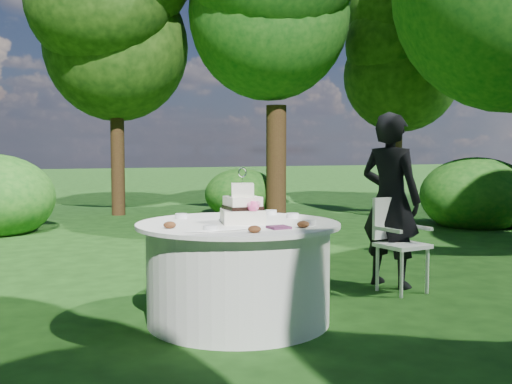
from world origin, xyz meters
The scene contains 9 objects.
ground centered at (0.00, 0.00, 0.00)m, with size 80.00×80.00×0.00m, color #14360E.
napkins centered at (0.12, -0.45, 0.78)m, with size 0.14×0.14×0.02m, color #4E213F.
feather_plume centered at (-0.32, -0.39, 0.78)m, with size 0.48×0.07×0.01m, color white.
guest centered at (1.81, 0.50, 0.84)m, with size 0.61×0.40×1.68m, color black.
table centered at (0.00, 0.00, 0.39)m, with size 1.56×1.56×0.77m.
cake centered at (0.02, -0.04, 0.88)m, with size 0.38×0.38×0.43m.
chair centered at (1.75, 0.31, 0.52)m, with size 0.44×0.43×0.88m.
votives centered at (0.15, 0.04, 0.79)m, with size 0.99×0.92×0.04m.
petal_cups centered at (-0.02, -0.18, 0.79)m, with size 0.98×1.13×0.05m.
Camera 1 is at (-1.77, -4.20, 1.32)m, focal length 42.00 mm.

